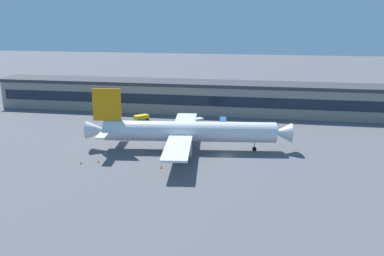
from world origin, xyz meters
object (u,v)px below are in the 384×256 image
(follow_me_car, at_px, (197,121))
(traffic_cone_2, at_px, (98,161))
(airliner, at_px, (186,131))
(traffic_cone_0, at_px, (81,163))
(traffic_cone_1, at_px, (161,167))
(pushback_tractor, at_px, (141,117))
(belt_loader, at_px, (223,121))

(follow_me_car, xyz_separation_m, traffic_cone_2, (-17.03, -42.46, -0.79))
(airliner, xyz_separation_m, traffic_cone_0, (-22.62, -15.71, -4.78))
(traffic_cone_1, relative_size, traffic_cone_2, 1.20)
(airliner, bearing_deg, traffic_cone_1, -100.66)
(pushback_tractor, bearing_deg, belt_loader, -2.00)
(follow_me_car, bearing_deg, airliner, -86.12)
(traffic_cone_1, bearing_deg, pushback_tractor, 112.32)
(airliner, relative_size, traffic_cone_0, 92.51)
(pushback_tractor, bearing_deg, follow_me_car, -5.29)
(belt_loader, height_order, traffic_cone_0, belt_loader)
(belt_loader, distance_m, traffic_cone_1, 45.65)
(traffic_cone_0, xyz_separation_m, traffic_cone_2, (3.64, 1.92, 0.01))
(airliner, bearing_deg, traffic_cone_2, -144.00)
(airliner, xyz_separation_m, belt_loader, (6.57, 29.51, -3.92))
(airliner, height_order, pushback_tractor, airliner)
(airliner, xyz_separation_m, traffic_cone_1, (-2.85, -15.15, -4.71))
(traffic_cone_0, bearing_deg, pushback_tractor, 88.72)
(follow_me_car, bearing_deg, traffic_cone_0, -114.98)
(airliner, bearing_deg, belt_loader, 77.44)
(belt_loader, bearing_deg, airliner, -102.56)
(pushback_tractor, relative_size, traffic_cone_1, 7.35)
(traffic_cone_2, bearing_deg, belt_loader, 59.45)
(airliner, xyz_separation_m, traffic_cone_2, (-18.98, -13.79, -4.77))
(traffic_cone_0, distance_m, traffic_cone_2, 4.12)
(follow_me_car, distance_m, belt_loader, 8.56)
(follow_me_car, height_order, traffic_cone_1, follow_me_car)
(belt_loader, bearing_deg, traffic_cone_2, -120.55)
(traffic_cone_2, bearing_deg, pushback_tractor, 93.38)
(airliner, distance_m, pushback_tractor, 37.58)
(follow_me_car, xyz_separation_m, belt_loader, (8.52, 0.84, 0.06))
(traffic_cone_2, bearing_deg, traffic_cone_1, -4.83)
(traffic_cone_0, bearing_deg, belt_loader, 57.15)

